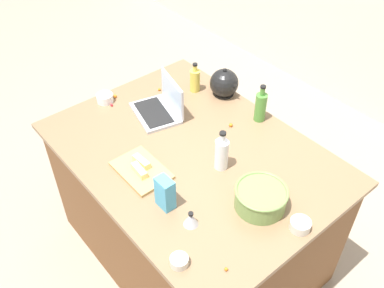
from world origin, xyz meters
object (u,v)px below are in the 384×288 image
object	(u,v)px
mixing_bowl_large	(260,198)
ramekin_medium	(105,98)
butter_stick_right	(141,162)
bottle_oil	(195,80)
laptop	(161,106)
ramekin_wide	(179,261)
butter_stick_left	(139,171)
bottle_olive	(261,106)
cutting_board	(141,170)
kettle	(224,83)
ramekin_small	(300,225)
candy_bag	(165,193)
kitchen_timer	(191,219)
bottle_vinegar	(222,153)

from	to	relation	value
mixing_bowl_large	ramekin_medium	size ratio (longest dim) A/B	2.47
butter_stick_right	ramekin_medium	xyz separation A→B (m)	(-0.62, 0.16, -0.01)
bottle_oil	laptop	bearing A→B (deg)	-80.51
bottle_oil	ramekin_wide	world-z (taller)	bottle_oil
laptop	ramekin_medium	bearing A→B (deg)	-148.06
mixing_bowl_large	butter_stick_left	xyz separation A→B (m)	(-0.53, -0.32, -0.02)
bottle_olive	cutting_board	distance (m)	0.79
laptop	mixing_bowl_large	xyz separation A→B (m)	(0.88, -0.08, 0.01)
bottle_oil	bottle_olive	size ratio (longest dim) A/B	0.83
bottle_oil	kettle	xyz separation A→B (m)	(0.15, 0.11, 0.00)
bottle_oil	cutting_board	size ratio (longest dim) A/B	0.65
bottle_oil	bottle_olive	distance (m)	0.48
bottle_oil	cutting_board	distance (m)	0.79
ramekin_wide	butter_stick_left	bearing A→B (deg)	162.63
kettle	ramekin_small	xyz separation A→B (m)	(0.99, -0.45, -0.06)
butter_stick_right	ramekin_wide	size ratio (longest dim) A/B	1.39
ramekin_small	candy_bag	xyz separation A→B (m)	(-0.49, -0.38, 0.06)
ramekin_medium	candy_bag	bearing A→B (deg)	-13.49
ramekin_wide	kitchen_timer	xyz separation A→B (m)	(-0.13, 0.17, 0.02)
bottle_vinegar	butter_stick_left	bearing A→B (deg)	-121.05
laptop	cutting_board	size ratio (longest dim) A/B	1.17
bottle_vinegar	ramekin_medium	distance (m)	0.90
butter_stick_left	butter_stick_right	size ratio (longest dim) A/B	1.00
ramekin_small	ramekin_medium	world-z (taller)	ramekin_medium
kettle	cutting_board	size ratio (longest dim) A/B	0.71
butter_stick_right	ramekin_small	world-z (taller)	butter_stick_right
ramekin_small	kitchen_timer	world-z (taller)	kitchen_timer
mixing_bowl_large	kitchen_timer	bearing A→B (deg)	-111.70
bottle_oil	ramekin_medium	world-z (taller)	bottle_oil
laptop	butter_stick_right	size ratio (longest dim) A/B	3.22
bottle_oil	ramekin_wide	bearing A→B (deg)	-43.08
cutting_board	mixing_bowl_large	bearing A→B (deg)	28.55
bottle_olive	kitchen_timer	size ratio (longest dim) A/B	3.05
bottle_oil	ramekin_small	bearing A→B (deg)	-16.76
butter_stick_left	ramekin_small	world-z (taller)	butter_stick_left
cutting_board	kitchen_timer	distance (m)	0.42
kettle	candy_bag	bearing A→B (deg)	-59.42
bottle_olive	candy_bag	xyz separation A→B (m)	(0.17, -0.82, -0.01)
butter_stick_left	ramekin_wide	distance (m)	0.56
laptop	ramekin_medium	distance (m)	0.37
laptop	cutting_board	world-z (taller)	laptop
laptop	kettle	size ratio (longest dim) A/B	1.66
mixing_bowl_large	bottle_olive	xyz separation A→B (m)	(-0.46, 0.48, 0.04)
butter_stick_right	cutting_board	bearing A→B (deg)	-39.22
mixing_bowl_large	kitchen_timer	world-z (taller)	mixing_bowl_large
cutting_board	candy_bag	xyz separation A→B (m)	(0.26, -0.04, 0.08)
ramekin_wide	butter_stick_right	bearing A→B (deg)	159.89
kettle	ramekin_wide	world-z (taller)	kettle
bottle_oil	candy_bag	distance (m)	0.97
butter_stick_right	kitchen_timer	distance (m)	0.45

